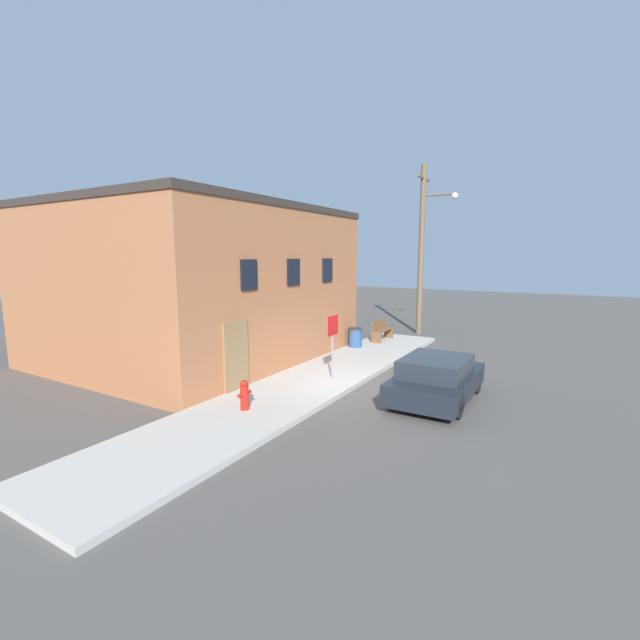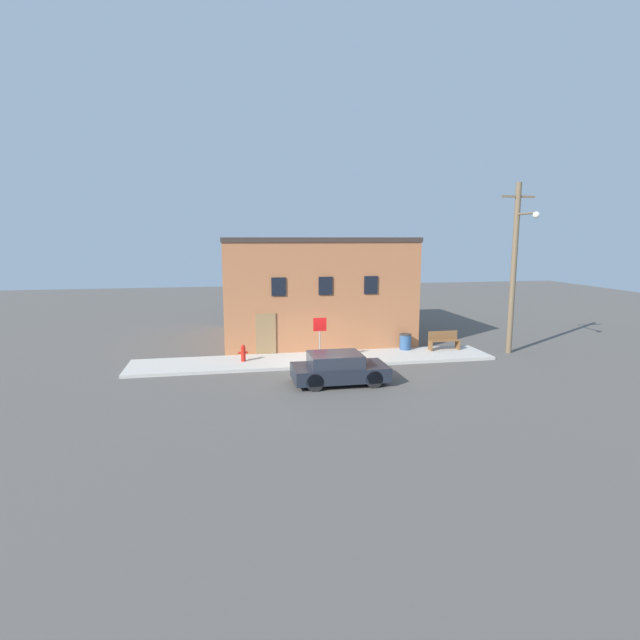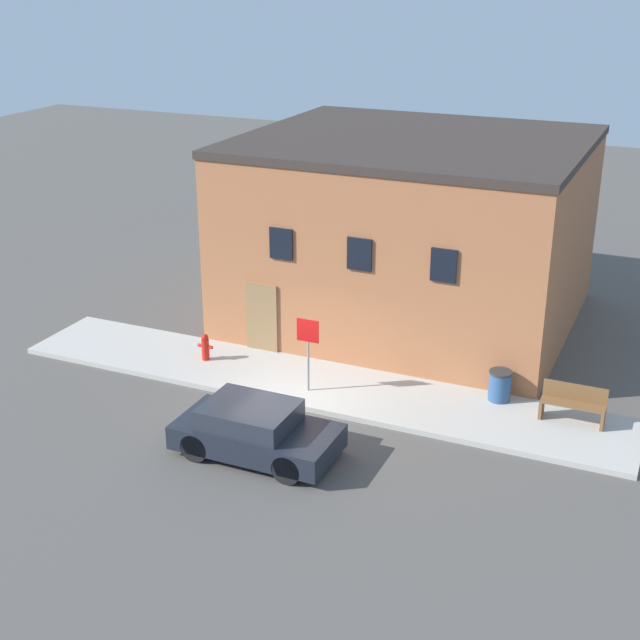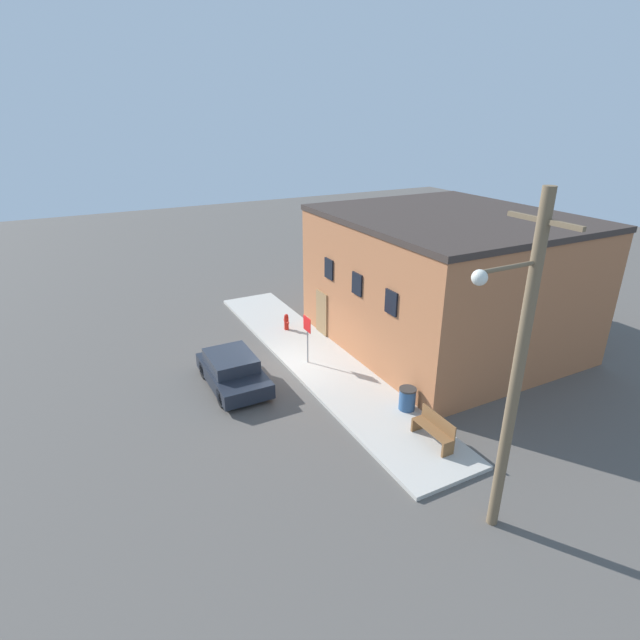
{
  "view_description": "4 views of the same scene",
  "coord_description": "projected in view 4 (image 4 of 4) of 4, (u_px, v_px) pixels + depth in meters",
  "views": [
    {
      "loc": [
        -11.45,
        -5.52,
        4.06
      ],
      "look_at": [
        0.24,
        1.42,
        2.0
      ],
      "focal_mm": 24.0,
      "sensor_mm": 36.0,
      "label": 1
    },
    {
      "loc": [
        -4.22,
        -21.49,
        5.86
      ],
      "look_at": [
        0.24,
        1.42,
        2.0
      ],
      "focal_mm": 28.0,
      "sensor_mm": 36.0,
      "label": 2
    },
    {
      "loc": [
        9.09,
        -18.55,
        10.85
      ],
      "look_at": [
        0.24,
        1.42,
        2.0
      ],
      "focal_mm": 50.0,
      "sensor_mm": 36.0,
      "label": 3
    },
    {
      "loc": [
        16.84,
        -7.26,
        9.87
      ],
      "look_at": [
        0.24,
        1.42,
        2.0
      ],
      "focal_mm": 28.0,
      "sensor_mm": 36.0,
      "label": 4
    }
  ],
  "objects": [
    {
      "name": "bench",
      "position": [
        434.0,
        429.0,
        15.71
      ],
      "size": [
        1.58,
        0.44,
        0.95
      ],
      "color": "brown",
      "rests_on": "sidewalk"
    },
    {
      "name": "sidewalk",
      "position": [
        317.0,
        360.0,
        21.27
      ],
      "size": [
        17.28,
        2.83,
        0.14
      ],
      "color": "#BCB7AD",
      "rests_on": "ground"
    },
    {
      "name": "fire_hydrant",
      "position": [
        286.0,
        322.0,
        23.91
      ],
      "size": [
        0.46,
        0.22,
        0.79
      ],
      "color": "red",
      "rests_on": "sidewalk"
    },
    {
      "name": "utility_pole",
      "position": [
        516.0,
        369.0,
        11.18
      ],
      "size": [
        1.8,
        1.86,
        8.53
      ],
      "color": "brown",
      "rests_on": "ground"
    },
    {
      "name": "trash_bin",
      "position": [
        407.0,
        399.0,
        17.49
      ],
      "size": [
        0.61,
        0.61,
        0.82
      ],
      "color": "#2D517F",
      "rests_on": "sidewalk"
    },
    {
      "name": "ground_plane",
      "position": [
        287.0,
        369.0,
        20.69
      ],
      "size": [
        80.0,
        80.0,
        0.0
      ],
      "primitive_type": "plane",
      "color": "#56514C"
    },
    {
      "name": "brick_building",
      "position": [
        445.0,
        281.0,
        22.06
      ],
      "size": [
        10.18,
        9.19,
        5.87
      ],
      "color": "#B26B42",
      "rests_on": "ground"
    },
    {
      "name": "parked_car",
      "position": [
        233.0,
        371.0,
        19.21
      ],
      "size": [
        3.82,
        1.9,
        1.26
      ],
      "color": "black",
      "rests_on": "ground"
    },
    {
      "name": "stop_sign",
      "position": [
        307.0,
        331.0,
        20.36
      ],
      "size": [
        0.63,
        0.06,
        2.05
      ],
      "color": "gray",
      "rests_on": "sidewalk"
    }
  ]
}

